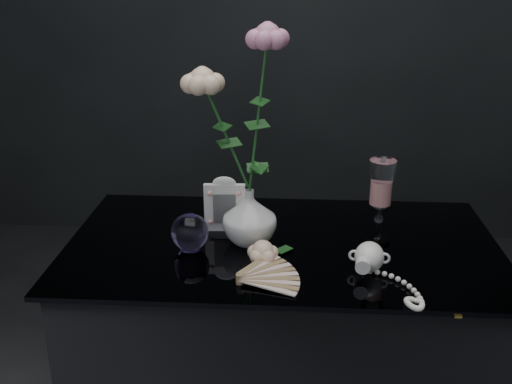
# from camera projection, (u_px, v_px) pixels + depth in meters

# --- Properties ---
(table) EXTENTS (1.05, 0.58, 0.76)m
(table) POSITION_uv_depth(u_px,v_px,m) (280.00, 370.00, 1.60)
(table) COLOR black
(table) RESTS_ON ground
(vase) EXTENTS (0.14, 0.14, 0.14)m
(vase) POSITION_uv_depth(u_px,v_px,m) (250.00, 217.00, 1.44)
(vase) COLOR silver
(vase) RESTS_ON table
(wine_glass) EXTENTS (0.07, 0.07, 0.21)m
(wine_glass) POSITION_uv_depth(u_px,v_px,m) (380.00, 202.00, 1.44)
(wine_glass) COLOR white
(wine_glass) RESTS_ON table
(picture_frame) EXTENTS (0.11, 0.09, 0.15)m
(picture_frame) POSITION_uv_depth(u_px,v_px,m) (225.00, 204.00, 1.51)
(picture_frame) COLOR white
(picture_frame) RESTS_ON table
(paperweight) EXTENTS (0.11, 0.11, 0.09)m
(paperweight) POSITION_uv_depth(u_px,v_px,m) (190.00, 232.00, 1.42)
(paperweight) COLOR #9E84D6
(paperweight) RESTS_ON table
(paper_fan) EXTENTS (0.28, 0.22, 0.03)m
(paper_fan) POSITION_uv_depth(u_px,v_px,m) (239.00, 278.00, 1.27)
(paper_fan) COLOR beige
(paper_fan) RESTS_ON table
(loose_rose) EXTENTS (0.16, 0.19, 0.05)m
(loose_rose) POSITION_uv_depth(u_px,v_px,m) (263.00, 252.00, 1.36)
(loose_rose) COLOR #FFC9A4
(loose_rose) RESTS_ON table
(pearl_jar) EXTENTS (0.26, 0.27, 0.07)m
(pearl_jar) POSITION_uv_depth(u_px,v_px,m) (369.00, 256.00, 1.33)
(pearl_jar) COLOR white
(pearl_jar) RESTS_ON table
(roses) EXTENTS (0.22, 0.11, 0.44)m
(roses) POSITION_uv_depth(u_px,v_px,m) (241.00, 111.00, 1.34)
(roses) COLOR #FFC9A5
(roses) RESTS_ON vase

